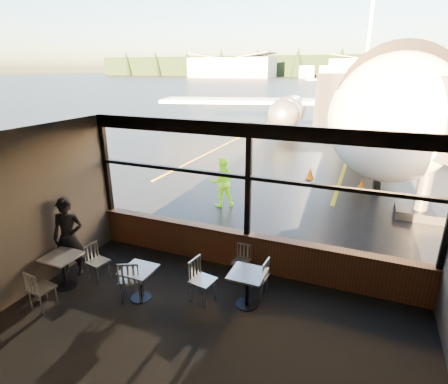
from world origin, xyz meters
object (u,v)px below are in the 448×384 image
Objects in this scene: airliner at (376,50)px; cone_nose at (361,186)px; jet_bridge at (409,144)px; cafe_table_near at (247,289)px; chair_near_w at (203,281)px; cone_wing at (263,128)px; cafe_table_left at (64,271)px; passenger at (69,237)px; chair_near_n at (241,262)px; chair_mid_s at (131,279)px; cone_extra at (310,173)px; ground_crew at (222,182)px; chair_near_e at (257,277)px; cafe_table_mid at (140,284)px; chair_left_s at (42,288)px; chair_mid_w at (98,262)px.

airliner is 13.66m from cone_nose.
jet_bridge is 2.83m from cone_nose.
chair_near_w is at bearing -166.95° from cafe_table_near.
cone_wing is at bearing 179.56° from airliner.
jet_bridge is at bearing 47.59° from cafe_table_left.
passenger is (-4.17, -0.43, 0.56)m from cafe_table_near.
chair_near_n is 0.82× the size of chair_mid_s.
passenger reaches higher than cafe_table_near.
cone_wing reaches higher than cone_extra.
ground_crew is 5.04m from cone_extra.
passenger reaches higher than chair_near_e.
cone_nose is 2.35m from cone_extra.
chair_near_w is 5.42m from ground_crew.
chair_near_n is (-2.12, -19.95, -5.32)m from airliner.
chair_near_w reaches higher than cafe_table_mid.
cone_wing is (-5.65, 20.48, -0.10)m from cafe_table_near.
passenger is at bearing -111.86° from cone_extra.
chair_near_n is (3.49, 1.84, 0.01)m from cafe_table_left.
chair_mid_s is (-1.41, -0.50, 0.01)m from chair_near_w.
chair_near_w is 1.84× the size of cone_extra.
airliner is at bearing 3.13° from cone_wing.
passenger reaches higher than chair_mid_s.
chair_left_s is at bearing -107.86° from cone_extra.
chair_near_w reaches higher than chair_left_s.
cafe_table_left is at bearing -67.83° from chair_near_w.
chair_mid_w reaches higher than cone_nose.
chair_mid_w is (-3.46, -0.38, 0.05)m from cafe_table_near.
chair_mid_w is at bearing -83.99° from cone_wing.
cone_wing is (-1.87, 22.10, -0.15)m from chair_left_s.
cafe_table_near is at bearing -8.77° from chair_mid_s.
jet_bridge is 21.53× the size of cone_nose.
airliner is 42.65× the size of chair_left_s.
chair_mid_s is (-2.38, -1.10, 0.04)m from chair_near_e.
jet_bridge is 10.66m from cafe_table_left.
jet_bridge is 11.04× the size of chair_near_w.
chair_mid_w is at bearing -18.77° from passenger.
cafe_table_mid is 1.91m from chair_left_s.
cone_wing is (-5.74, 20.08, -0.16)m from chair_near_e.
chair_near_n is 1.63× the size of cone_nose.
chair_near_e is at bearing 78.51° from cafe_table_near.
chair_mid_w reaches higher than chair_near_n.
cafe_table_mid is 0.81× the size of chair_near_e.
ground_crew is (-2.15, 3.99, 0.47)m from chair_near_n.
chair_near_w is at bearing -107.96° from cone_nose.
chair_near_w is 3.22m from chair_left_s.
cafe_table_mid is 2.12m from passenger.
chair_near_n is at bearing -91.36° from cone_extra.
ground_crew is (-0.31, 5.62, 0.39)m from chair_mid_s.
chair_near_n is 1.39× the size of cone_wing.
chair_mid_s is 1.10× the size of chair_left_s.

